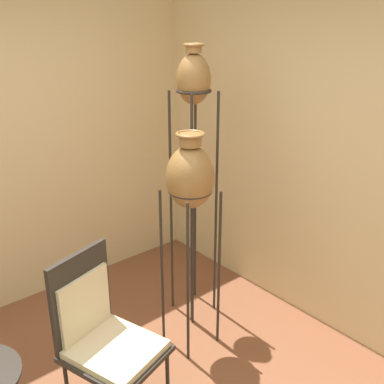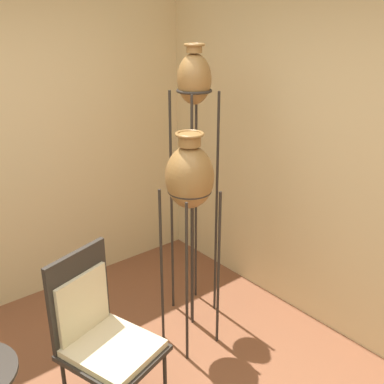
# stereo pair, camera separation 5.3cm
# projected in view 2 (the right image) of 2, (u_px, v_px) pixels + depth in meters

# --- Properties ---
(wall_right) EXTENTS (0.06, 7.91, 2.70)m
(wall_right) POSITION_uv_depth(u_px,v_px,m) (355.00, 164.00, 3.07)
(wall_right) COLOR #D1B784
(wall_right) RESTS_ON ground_plane
(vase_stand_tall) EXTENTS (0.27, 0.27, 2.12)m
(vase_stand_tall) POSITION_uv_depth(u_px,v_px,m) (194.00, 95.00, 3.15)
(vase_stand_tall) COLOR #28231E
(vase_stand_tall) RESTS_ON ground_plane
(vase_stand_medium) EXTENTS (0.32, 0.32, 1.61)m
(vase_stand_medium) POSITION_uv_depth(u_px,v_px,m) (190.00, 180.00, 2.95)
(vase_stand_medium) COLOR #28231E
(vase_stand_medium) RESTS_ON ground_plane
(chair) EXTENTS (0.59, 0.63, 1.06)m
(chair) POSITION_uv_depth(u_px,v_px,m) (100.00, 331.00, 2.60)
(chair) COLOR #28231E
(chair) RESTS_ON ground_plane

